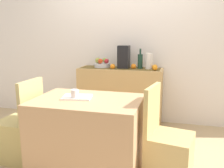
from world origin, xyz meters
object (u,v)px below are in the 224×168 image
(dining_table, at_px, (88,134))
(sideboard_console, at_px, (120,96))
(fruit_bowl, at_px, (102,65))
(coffee_cup, at_px, (75,95))
(chair_by_corner, at_px, (168,153))
(wine_bottle, at_px, (140,61))
(open_book, at_px, (77,97))
(chair_near_window, at_px, (21,136))
(ceramic_vase, at_px, (149,61))
(coffee_maker, at_px, (123,57))

(dining_table, bearing_deg, sideboard_console, 89.12)
(dining_table, bearing_deg, fruit_bowl, 100.88)
(coffee_cup, bearing_deg, chair_by_corner, 3.21)
(wine_bottle, relative_size, open_book, 1.05)
(open_book, distance_m, chair_near_window, 0.83)
(chair_near_window, distance_m, chair_by_corner, 1.57)
(ceramic_vase, height_order, chair_by_corner, ceramic_vase)
(coffee_cup, distance_m, chair_near_window, 0.86)
(wine_bottle, height_order, ceramic_vase, wine_bottle)
(ceramic_vase, relative_size, chair_near_window, 0.26)
(chair_near_window, bearing_deg, coffee_maker, 57.65)
(sideboard_console, bearing_deg, chair_by_corner, -60.31)
(chair_near_window, bearing_deg, dining_table, 0.05)
(chair_near_window, bearing_deg, open_book, 0.75)
(fruit_bowl, xyz_separation_m, dining_table, (0.26, -1.35, -0.53))
(sideboard_console, bearing_deg, ceramic_vase, 0.00)
(ceramic_vase, distance_m, open_book, 1.47)
(fruit_bowl, height_order, ceramic_vase, ceramic_vase)
(coffee_maker, xyz_separation_m, coffee_cup, (-0.18, -1.40, -0.24))
(chair_by_corner, bearing_deg, sideboard_console, 119.69)
(coffee_maker, relative_size, ceramic_vase, 1.45)
(coffee_cup, relative_size, chair_near_window, 0.11)
(coffee_maker, height_order, coffee_cup, coffee_maker)
(open_book, bearing_deg, fruit_bowl, 85.68)
(sideboard_console, relative_size, chair_by_corner, 1.38)
(wine_bottle, xyz_separation_m, dining_table, (-0.31, -1.35, -0.60))
(sideboard_console, relative_size, wine_bottle, 4.23)
(ceramic_vase, relative_size, dining_table, 0.22)
(sideboard_console, bearing_deg, chair_near_window, -120.92)
(sideboard_console, relative_size, fruit_bowl, 5.21)
(coffee_maker, distance_m, dining_table, 1.50)
(coffee_maker, distance_m, ceramic_vase, 0.38)
(coffee_maker, bearing_deg, ceramic_vase, 0.00)
(sideboard_console, xyz_separation_m, chair_by_corner, (0.77, -1.34, -0.16))
(coffee_maker, height_order, ceramic_vase, coffee_maker)
(ceramic_vase, bearing_deg, wine_bottle, -180.00)
(sideboard_console, bearing_deg, open_book, -95.64)
(coffee_maker, distance_m, chair_near_window, 1.77)
(coffee_maker, height_order, chair_by_corner, coffee_maker)
(fruit_bowl, distance_m, ceramic_vase, 0.71)
(coffee_maker, xyz_separation_m, open_book, (-0.18, -1.34, -0.28))
(coffee_cup, bearing_deg, wine_bottle, 73.04)
(sideboard_console, relative_size, coffee_cup, 12.53)
(fruit_bowl, bearing_deg, coffee_maker, 0.00)
(sideboard_console, relative_size, coffee_maker, 3.70)
(fruit_bowl, distance_m, open_book, 1.36)
(wine_bottle, distance_m, chair_by_corner, 1.59)
(coffee_maker, distance_m, chair_by_corner, 1.71)
(coffee_cup, relative_size, chair_by_corner, 0.11)
(fruit_bowl, bearing_deg, open_book, -83.72)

